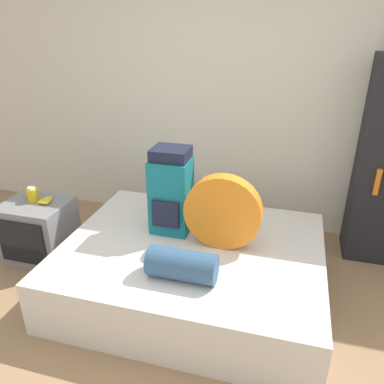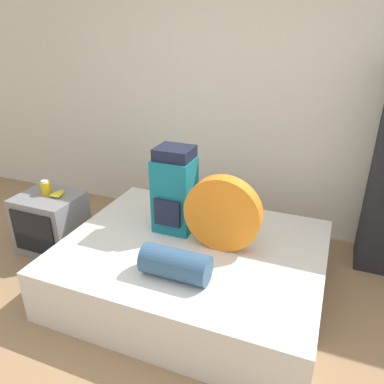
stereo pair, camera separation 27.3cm
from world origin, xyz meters
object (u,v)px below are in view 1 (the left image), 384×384
sleeping_roll (182,265)px  television (39,231)px  canister (32,195)px  tent_bag (223,212)px  backpack (171,192)px

sleeping_roll → television: size_ratio=0.83×
television → canister: (-0.03, 0.04, 0.34)m
sleeping_roll → television: bearing=161.8°
tent_bag → sleeping_roll: tent_bag is taller
sleeping_roll → canister: bearing=160.9°
backpack → canister: size_ratio=5.18×
television → canister: size_ratio=4.16×
television → backpack: bearing=4.9°
sleeping_roll → tent_bag: bearing=69.2°
backpack → tent_bag: backpack is taller
tent_bag → sleeping_roll: 0.53m
backpack → sleeping_roll: 0.70m
backpack → sleeping_roll: size_ratio=1.50×
backpack → sleeping_roll: backpack is taller
canister → sleeping_roll: bearing=-19.1°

